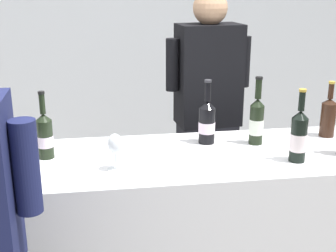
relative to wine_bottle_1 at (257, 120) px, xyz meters
The scene contains 10 objects.
wall_back 2.58m from the wine_bottle_1, 103.57° to the left, with size 8.00×0.10×2.80m, color silver.
counter 0.87m from the wine_bottle_1, 169.78° to the right, with size 2.52×0.66×1.01m, color white.
wine_bottle_1 is the anchor object (origin of this frame).
wine_bottle_3 0.42m from the wine_bottle_1, ahead, with size 0.08×0.08×0.30m.
wine_bottle_4 1.17m from the wine_bottle_1, behind, with size 0.08×0.08×0.31m.
wine_bottle_6 0.28m from the wine_bottle_1, 66.71° to the right, with size 0.08×0.08×0.34m.
wine_bottle_8 1.04m from the wine_bottle_1, behind, with size 0.08×0.08×0.32m.
wine_bottle_9 0.25m from the wine_bottle_1, 168.29° to the left, with size 0.08×0.08×0.33m.
wine_glass 0.76m from the wine_bottle_1, 162.05° to the right, with size 0.08×0.08×0.17m.
person_server 0.68m from the wine_bottle_1, 99.55° to the left, with size 0.54×0.28×1.75m.
Camera 1 is at (-0.17, -1.99, 1.80)m, focal length 48.70 mm.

